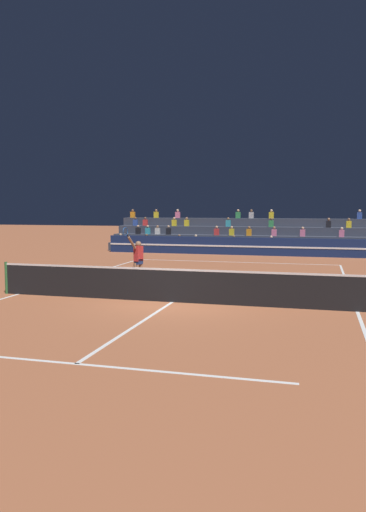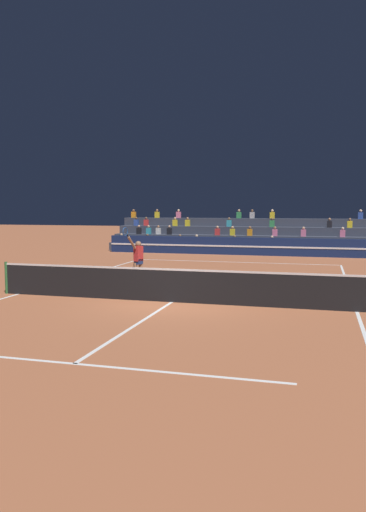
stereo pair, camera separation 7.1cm
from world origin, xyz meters
TOP-DOWN VIEW (x-y plane):
  - ground_plane at (0.00, 0.00)m, footprint 120.00×120.00m
  - court_lines at (0.00, 0.00)m, footprint 11.10×23.90m
  - tennis_net at (0.00, 0.00)m, footprint 12.00×0.10m
  - sponsor_banner_wall at (0.00, 16.06)m, footprint 18.00×0.26m
  - bleacher_stand at (-0.01, 19.23)m, footprint 19.16×3.80m
  - tennis_player at (-2.12, 2.65)m, footprint 0.49×1.29m
  - tennis_ball at (3.48, 3.99)m, footprint 0.07×0.07m

SIDE VIEW (x-z plane):
  - ground_plane at x=0.00m, z-range 0.00..0.00m
  - court_lines at x=0.00m, z-range 0.00..0.01m
  - tennis_ball at x=3.48m, z-range 0.00..0.07m
  - tennis_net at x=0.00m, z-range -0.01..1.09m
  - sponsor_banner_wall at x=0.00m, z-range 0.00..1.10m
  - bleacher_stand at x=-0.01m, z-range -0.58..2.25m
  - tennis_player at x=-2.12m, z-range -0.18..2.14m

